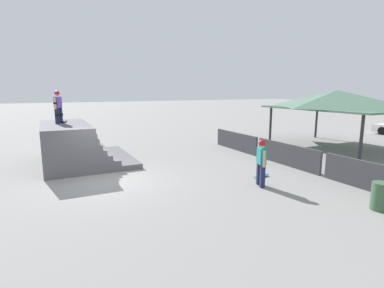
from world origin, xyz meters
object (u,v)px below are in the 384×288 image
(skater_on_deck, at_px, (58,105))
(bystander_walking, at_px, (261,159))
(skateboard_on_ground, at_px, (262,176))
(trash_bin, at_px, (380,196))
(skateboard_on_deck, at_px, (63,121))

(skater_on_deck, height_order, bystander_walking, skater_on_deck)
(bystander_walking, distance_m, skateboard_on_ground, 1.53)
(bystander_walking, bearing_deg, skater_on_deck, 62.46)
(skateboard_on_ground, xyz_separation_m, trash_bin, (4.29, 0.97, 0.37))
(bystander_walking, bearing_deg, skateboard_on_deck, 60.08)
(skater_on_deck, distance_m, skateboard_on_deck, 0.93)
(skateboard_on_deck, xyz_separation_m, trash_bin, (10.83, 8.04, -1.62))
(bystander_walking, relative_size, skateboard_on_ground, 2.24)
(bystander_walking, bearing_deg, trash_bin, -133.10)
(skateboard_on_ground, bearing_deg, skater_on_deck, 126.80)
(bystander_walking, bearing_deg, skateboard_on_ground, -22.20)
(skateboard_on_ground, distance_m, trash_bin, 4.42)
(skateboard_on_deck, distance_m, bystander_walking, 9.77)
(skater_on_deck, distance_m, trash_bin, 13.54)
(bystander_walking, xyz_separation_m, skateboard_on_ground, (-0.87, 0.78, -0.98))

